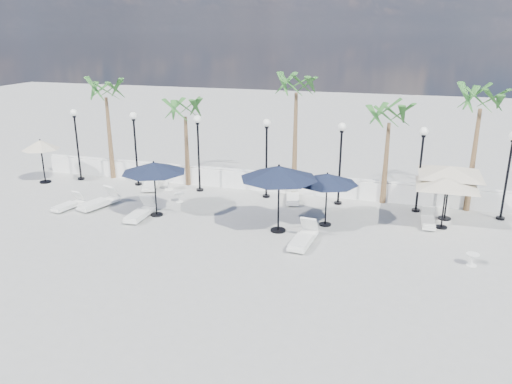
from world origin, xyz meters
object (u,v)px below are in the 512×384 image
(parasol_cream_sq_b, at_px, (451,166))
(parasol_cream_sq_a, at_px, (447,178))
(parasol_navy_mid, at_px, (279,173))
(lounger_0, at_px, (68,204))
(lounger_4, at_px, (293,197))
(lounger_5, at_px, (303,238))
(lounger_2, at_px, (99,202))
(parasol_navy_left, at_px, (154,168))
(parasol_cream_small, at_px, (40,145))
(lounger_3, at_px, (151,183))
(lounger_1, at_px, (140,213))
(parasol_navy_right, at_px, (327,179))
(lounger_6, at_px, (428,221))

(parasol_cream_sq_b, bearing_deg, parasol_cream_sq_a, -99.59)
(parasol_navy_mid, relative_size, parasol_cream_sq_a, 0.67)
(lounger_0, xyz_separation_m, lounger_4, (9.59, 3.92, 0.02))
(lounger_5, bearing_deg, lounger_2, 176.74)
(lounger_4, relative_size, parasol_navy_mid, 0.60)
(parasol_navy_left, xyz_separation_m, parasol_cream_small, (-8.05, 2.78, -0.15))
(lounger_3, relative_size, lounger_5, 1.01)
(lounger_3, distance_m, parasol_cream_sq_b, 14.46)
(lounger_5, xyz_separation_m, parasol_cream_small, (-14.86, 4.02, 1.77))
(lounger_1, relative_size, lounger_5, 0.94)
(lounger_0, xyz_separation_m, lounger_3, (2.10, 3.92, 0.05))
(parasol_navy_right, bearing_deg, lounger_1, -169.17)
(lounger_6, relative_size, parasol_navy_left, 0.59)
(lounger_2, height_order, lounger_6, lounger_2)
(lounger_0, relative_size, lounger_2, 0.79)
(lounger_0, bearing_deg, lounger_2, 35.82)
(lounger_1, height_order, parasol_navy_right, parasol_navy_right)
(lounger_3, xyz_separation_m, parasol_cream_sq_b, (14.30, -0.37, 2.10))
(lounger_3, relative_size, parasol_cream_small, 0.89)
(lounger_2, distance_m, lounger_5, 9.95)
(lounger_0, height_order, parasol_cream_sq_b, parasol_cream_sq_b)
(parasol_navy_right, bearing_deg, lounger_5, -102.24)
(lounger_5, height_order, parasol_cream_small, parasol_cream_small)
(parasol_navy_left, relative_size, parasol_cream_sq_b, 0.55)
(lounger_5, distance_m, lounger_6, 5.75)
(lounger_6, bearing_deg, parasol_navy_mid, -158.98)
(lounger_6, distance_m, parasol_cream_small, 19.58)
(lounger_4, height_order, parasol_cream_sq_a, parasol_cream_sq_a)
(lounger_0, height_order, parasol_navy_right, parasol_navy_right)
(lounger_6, height_order, parasol_navy_left, parasol_navy_left)
(lounger_2, distance_m, parasol_navy_mid, 8.89)
(lounger_4, height_order, parasol_navy_right, parasol_navy_right)
(lounger_4, bearing_deg, parasol_navy_left, -158.93)
(parasol_navy_right, bearing_deg, lounger_0, -173.18)
(lounger_5, bearing_deg, parasol_cream_sq_b, 44.65)
(lounger_0, relative_size, lounger_6, 1.04)
(parasol_cream_small, bearing_deg, lounger_3, 7.28)
(lounger_0, height_order, parasol_navy_mid, parasol_navy_mid)
(parasol_navy_right, bearing_deg, parasol_navy_mid, -145.05)
(lounger_4, distance_m, parasol_navy_left, 6.69)
(lounger_5, bearing_deg, lounger_6, 41.59)
(parasol_cream_sq_a, distance_m, parasol_cream_sq_b, 1.14)
(lounger_0, distance_m, parasol_navy_mid, 10.09)
(lounger_0, height_order, lounger_5, lounger_5)
(lounger_0, relative_size, lounger_4, 0.91)
(lounger_0, distance_m, lounger_3, 4.44)
(lounger_3, relative_size, lounger_6, 1.28)
(lounger_5, bearing_deg, parasol_navy_left, 174.68)
(parasol_navy_mid, bearing_deg, parasol_cream_sq_b, 27.20)
(lounger_5, height_order, parasol_navy_left, parasol_navy_left)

